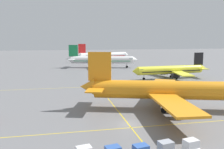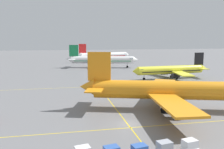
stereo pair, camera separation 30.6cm
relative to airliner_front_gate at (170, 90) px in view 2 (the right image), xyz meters
The scene contains 8 objects.
ground_plane 14.11m from the airliner_front_gate, 148.55° to the right, with size 600.00×600.00×0.00m, color slate.
airliner_front_gate is the anchor object (origin of this frame).
airliner_second_row 43.50m from the airliner_front_gate, 64.24° to the left, with size 32.30×27.79×10.04m.
airliner_third_row 81.11m from the airliner_front_gate, 91.47° to the left, with size 38.92×33.10×12.21m.
airliner_far_left_stand 115.87m from the airliner_front_gate, 87.53° to the left, with size 38.81×32.97×12.15m.
taxiway_markings 15.87m from the airliner_front_gate, 138.62° to the left, with size 140.42×84.05×0.01m.
baggage_cart_row_fourth 22.19m from the airliner_front_gate, 116.29° to the right, with size 2.86×2.03×1.86m.
baggage_cart_row_fifth 20.97m from the airliner_front_gate, 107.02° to the right, with size 2.86×2.03×1.86m.
Camera 2 is at (-11.48, -41.61, 15.60)m, focal length 39.00 mm.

